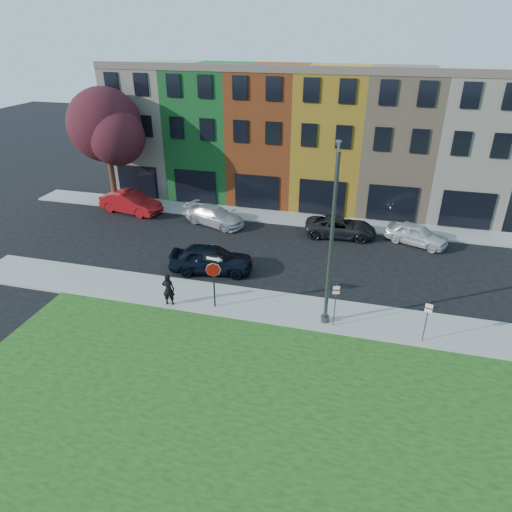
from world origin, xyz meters
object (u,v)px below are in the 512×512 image
(man, at_px, (168,289))
(street_lamp, at_px, (331,241))
(sedan_near, at_px, (211,259))
(stop_sign, at_px, (213,271))

(man, relative_size, street_lamp, 0.21)
(sedan_near, bearing_deg, stop_sign, -167.00)
(sedan_near, bearing_deg, street_lamp, -124.39)
(man, height_order, street_lamp, street_lamp)
(sedan_near, bearing_deg, man, 159.35)
(sedan_near, distance_m, street_lamp, 8.52)
(man, bearing_deg, sedan_near, -109.87)
(stop_sign, distance_m, man, 2.64)
(stop_sign, xyz_separation_m, street_lamp, (5.55, 0.33, 2.09))
(stop_sign, bearing_deg, man, -165.73)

